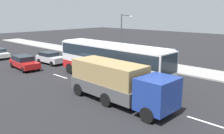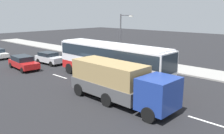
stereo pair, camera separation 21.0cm
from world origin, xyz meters
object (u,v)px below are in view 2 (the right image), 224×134
Objects in this scene: coach_bus at (111,58)px; cargo_truck at (119,82)px; pedestrian_at_crossing at (163,57)px; car_silver_hatch at (50,58)px; street_lamp at (122,34)px; car_red_compact at (23,62)px; pedestrian_near_curb at (163,61)px.

coach_bus reaches higher than cargo_truck.
car_silver_hatch is at bearing 147.73° from pedestrian_at_crossing.
car_silver_hatch is at bearing -179.75° from coach_bus.
coach_bus is 10.92m from car_silver_hatch.
coach_bus is 8.62m from pedestrian_at_crossing.
street_lamp reaches higher than cargo_truck.
pedestrian_at_crossing is at bearing 51.88° from car_red_compact.
pedestrian_near_curb is at bearing -1.83° from street_lamp.
car_silver_hatch is 0.85× the size of car_red_compact.
car_silver_hatch is at bearing -129.90° from street_lamp.
street_lamp is (5.70, 10.76, 2.90)m from car_red_compact.
pedestrian_at_crossing is (-3.67, 12.26, -0.37)m from cargo_truck.
street_lamp reaches higher than coach_bus.
car_silver_hatch is at bearing 98.70° from car_red_compact.
coach_bus reaches higher than car_silver_hatch.
coach_bus reaches higher than pedestrian_at_crossing.
street_lamp reaches higher than pedestrian_at_crossing.
car_silver_hatch is at bearing 167.01° from cargo_truck.
street_lamp is at bearing 46.94° from car_silver_hatch.
cargo_truck is at bearing 45.68° from pedestrian_near_curb.
car_red_compact is 16.01m from pedestrian_near_curb.
coach_bus is 8.89m from street_lamp.
pedestrian_near_curb is 6.87m from street_lamp.
car_red_compact is at bearing -89.12° from car_silver_hatch.
street_lamp is (-4.87, 7.28, 1.52)m from coach_bus.
street_lamp is at bearing 131.01° from cargo_truck.
car_silver_hatch is 2.62× the size of pedestrian_near_curb.
car_red_compact is (-14.79, 0.25, -0.76)m from cargo_truck.
car_red_compact is at bearing -117.93° from street_lamp.
pedestrian_at_crossing is at bearing -116.64° from pedestrian_near_curb.
pedestrian_near_curb is at bearing 26.23° from car_silver_hatch.
pedestrian_at_crossing is at bearing 108.10° from cargo_truck.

